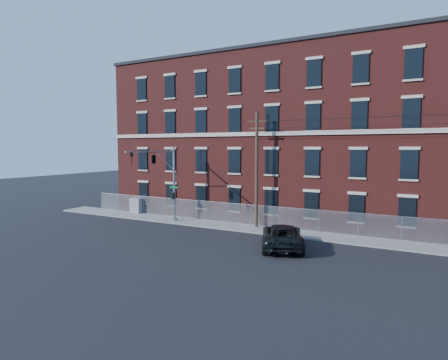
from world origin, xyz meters
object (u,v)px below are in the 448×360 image
at_px(traffic_signal_mast, 159,167).
at_px(utility_pole_near, 257,168).
at_px(utility_cabinet, 136,206).
at_px(pickup_truck, 282,236).

xyz_separation_m(traffic_signal_mast, utility_pole_near, (8.00, 3.42, -0.05)).
bearing_deg(utility_cabinet, utility_pole_near, -2.15).
height_order(utility_pole_near, utility_cabinet, utility_pole_near).
height_order(traffic_signal_mast, pickup_truck, traffic_signal_mast).
relative_size(traffic_signal_mast, pickup_truck, 1.17).
distance_m(traffic_signal_mast, utility_cabinet, 8.48).
xyz_separation_m(utility_pole_near, utility_cabinet, (-14.11, 0.40, -4.43)).
relative_size(traffic_signal_mast, utility_pole_near, 0.70).
distance_m(traffic_signal_mast, pickup_truck, 13.09).
bearing_deg(pickup_truck, utility_cabinet, -38.02).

